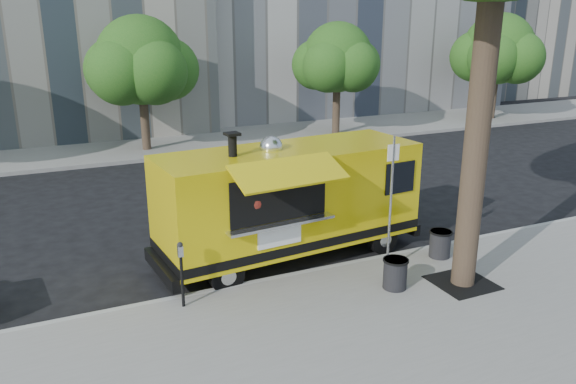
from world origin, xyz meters
name	(u,v)px	position (x,y,z in m)	size (l,w,h in m)	color
ground	(294,260)	(0.00, 0.00, 0.00)	(120.00, 120.00, 0.00)	black
sidewalk	(391,343)	(0.00, -4.00, 0.07)	(60.00, 6.00, 0.15)	gray
curb	(312,273)	(0.00, -0.93, 0.07)	(60.00, 0.14, 0.16)	#999993
far_sidewalk	(166,145)	(0.00, 13.50, 0.07)	(60.00, 5.00, 0.15)	gray
tree_well	(462,283)	(2.60, -2.80, 0.15)	(1.20, 1.20, 0.02)	black
far_tree_b	(140,61)	(-1.00, 12.70, 3.83)	(3.60, 3.60, 5.50)	#33261C
far_tree_c	(338,58)	(8.00, 12.40, 3.72)	(3.24, 3.24, 5.21)	#33261C
far_tree_d	(498,49)	(18.00, 12.60, 3.89)	(3.78, 3.78, 5.64)	#33261C
sign_post	(391,196)	(1.55, -1.55, 1.85)	(0.28, 0.06, 3.00)	silver
parking_meter	(181,267)	(-3.00, -1.35, 0.98)	(0.11, 0.11, 1.33)	black
food_truck	(289,199)	(-0.06, 0.17, 1.48)	(6.56, 3.38, 3.15)	#DBC20B
trash_bin_left	(440,243)	(3.04, -1.49, 0.49)	(0.53, 0.53, 0.63)	black
trash_bin_right	(395,273)	(1.17, -2.39, 0.49)	(0.53, 0.53, 0.64)	black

